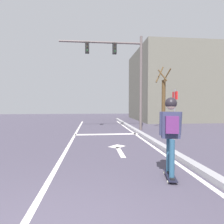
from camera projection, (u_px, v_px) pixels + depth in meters
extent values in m
cube|color=silver|center=(70.00, 144.00, 7.67)|extent=(0.12, 20.00, 0.01)
cube|color=silver|center=(147.00, 142.00, 8.01)|extent=(0.12, 20.00, 0.01)
cube|color=silver|center=(107.00, 134.00, 10.17)|extent=(3.38, 0.40, 0.01)
cube|color=silver|center=(120.00, 152.00, 6.42)|extent=(0.16, 1.40, 0.01)
cube|color=silver|center=(117.00, 146.00, 7.26)|extent=(0.71, 0.71, 0.01)
cube|color=#97949B|center=(153.00, 141.00, 8.03)|extent=(0.24, 24.00, 0.14)
cube|color=black|center=(170.00, 175.00, 4.15)|extent=(0.36, 0.79, 0.02)
cube|color=#B2B2B7|center=(168.00, 172.00, 4.41)|extent=(0.16, 0.08, 0.01)
cylinder|color=beige|center=(164.00, 173.00, 4.42)|extent=(0.04, 0.05, 0.05)
cylinder|color=beige|center=(172.00, 173.00, 4.40)|extent=(0.04, 0.05, 0.05)
cube|color=#B2B2B7|center=(172.00, 181.00, 3.89)|extent=(0.16, 0.08, 0.01)
cylinder|color=beige|center=(168.00, 182.00, 3.90)|extent=(0.04, 0.05, 0.05)
cylinder|color=beige|center=(177.00, 182.00, 3.88)|extent=(0.04, 0.05, 0.05)
cylinder|color=#29516E|center=(169.00, 154.00, 4.32)|extent=(0.11, 0.11, 0.81)
cube|color=black|center=(169.00, 171.00, 4.34)|extent=(0.14, 0.25, 0.03)
cylinder|color=#29516E|center=(172.00, 159.00, 3.94)|extent=(0.11, 0.11, 0.81)
cube|color=black|center=(172.00, 178.00, 3.96)|extent=(0.14, 0.25, 0.03)
cube|color=#303352|center=(171.00, 125.00, 4.10)|extent=(0.41, 0.26, 0.57)
cylinder|color=#303352|center=(161.00, 124.00, 4.16)|extent=(0.07, 0.07, 0.52)
cylinder|color=#303352|center=(180.00, 124.00, 4.10)|extent=(0.07, 0.12, 0.52)
sphere|color=beige|center=(171.00, 105.00, 4.08)|extent=(0.23, 0.23, 0.23)
sphere|color=black|center=(171.00, 103.00, 4.08)|extent=(0.25, 0.25, 0.25)
cube|color=#5B2662|center=(172.00, 125.00, 3.96)|extent=(0.29, 0.20, 0.36)
cylinder|color=#625655|center=(141.00, 84.00, 11.77)|extent=(0.16, 0.16, 5.81)
cylinder|color=#625655|center=(101.00, 42.00, 11.41)|extent=(4.97, 0.12, 0.12)
cube|color=black|center=(115.00, 49.00, 11.51)|extent=(0.24, 0.28, 0.64)
cylinder|color=#3A0605|center=(115.00, 44.00, 11.36)|extent=(0.02, 0.10, 0.10)
cylinder|color=#3C3106|center=(115.00, 48.00, 11.36)|extent=(0.02, 0.10, 0.10)
cylinder|color=green|center=(115.00, 51.00, 11.37)|extent=(0.02, 0.10, 0.10)
cube|color=black|center=(87.00, 48.00, 11.34)|extent=(0.24, 0.28, 0.64)
cylinder|color=#3A0605|center=(87.00, 44.00, 11.19)|extent=(0.02, 0.10, 0.10)
cylinder|color=#3C3106|center=(87.00, 47.00, 11.19)|extent=(0.02, 0.10, 0.10)
cylinder|color=green|center=(87.00, 50.00, 11.20)|extent=(0.02, 0.10, 0.10)
cylinder|color=slate|center=(175.00, 118.00, 7.25)|extent=(0.06, 0.06, 2.20)
cube|color=red|center=(175.00, 96.00, 7.21)|extent=(0.06, 0.44, 0.30)
cylinder|color=#513A20|center=(163.00, 105.00, 11.79)|extent=(0.23, 0.23, 3.11)
cylinder|color=#513A20|center=(167.00, 76.00, 11.90)|extent=(0.44, 0.58, 0.88)
cylinder|color=#513A20|center=(160.00, 74.00, 11.93)|extent=(0.71, 0.55, 1.09)
cylinder|color=#513A20|center=(163.00, 75.00, 11.45)|extent=(0.52, 0.40, 0.75)
cube|color=#676559|center=(198.00, 86.00, 19.89)|extent=(13.27, 8.06, 7.02)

